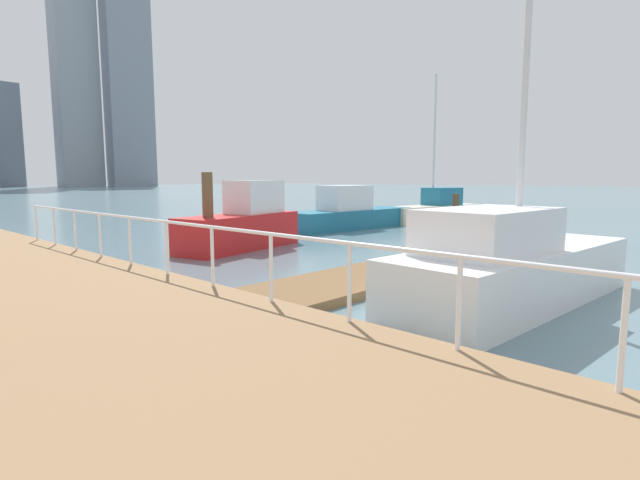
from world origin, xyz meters
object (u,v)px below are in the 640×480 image
at_px(moored_boat_0, 350,214).
at_px(moored_boat_4, 434,209).
at_px(moored_boat_1, 243,223).
at_px(moored_boat_2, 511,265).

relative_size(moored_boat_0, moored_boat_4, 0.91).
bearing_deg(moored_boat_1, moored_boat_2, -96.95).
relative_size(moored_boat_0, moored_boat_2, 0.74).
xyz_separation_m(moored_boat_0, moored_boat_4, (6.18, -0.82, -0.04)).
bearing_deg(moored_boat_2, moored_boat_0, 52.13).
distance_m(moored_boat_1, moored_boat_2, 9.38).
relative_size(moored_boat_0, moored_boat_1, 1.44).
distance_m(moored_boat_2, moored_boat_4, 17.76).
xyz_separation_m(moored_boat_2, moored_boat_4, (14.63, 10.06, -0.08)).
bearing_deg(moored_boat_4, moored_boat_0, 172.47).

